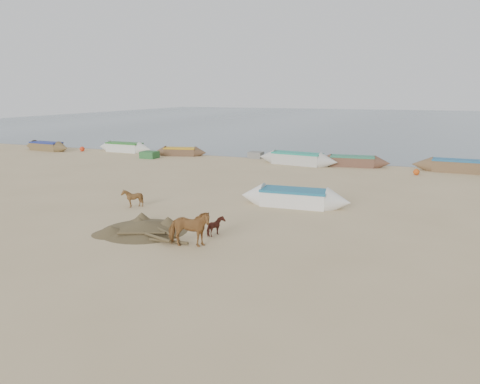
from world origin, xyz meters
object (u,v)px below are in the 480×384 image
(calf_front, at_px, (132,198))
(cow_adult, at_px, (189,229))
(calf_right, at_px, (216,227))
(near_canoe, at_px, (294,198))

(calf_front, bearing_deg, cow_adult, 47.75)
(calf_front, distance_m, calf_right, 6.64)
(cow_adult, relative_size, calf_right, 2.22)
(calf_right, xyz_separation_m, near_canoe, (1.55, 6.20, 0.06))
(calf_right, bearing_deg, near_canoe, -26.46)
(calf_front, relative_size, calf_right, 1.26)
(cow_adult, distance_m, calf_front, 7.18)
(calf_front, bearing_deg, calf_right, 61.08)
(calf_right, distance_m, near_canoe, 6.39)
(calf_front, height_order, calf_right, calf_front)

